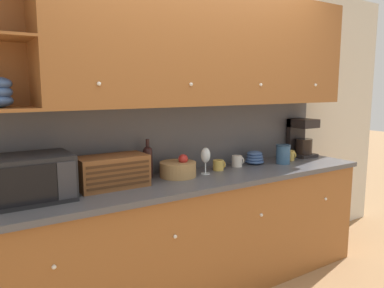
% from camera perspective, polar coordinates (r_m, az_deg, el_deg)
% --- Properties ---
extents(ground_plane, '(24.00, 24.00, 0.00)m').
position_cam_1_polar(ground_plane, '(3.48, -1.97, -19.36)').
color(ground_plane, '#9E754C').
extents(wall_back, '(5.50, 0.06, 2.60)m').
position_cam_1_polar(wall_back, '(3.11, -2.38, 2.52)').
color(wall_back, beige).
rests_on(wall_back, ground_plane).
extents(counter_unit, '(3.12, 0.62, 0.94)m').
position_cam_1_polar(counter_unit, '(3.05, 0.94, -13.68)').
color(counter_unit, '#935628').
rests_on(counter_unit, ground_plane).
extents(backsplash_panel, '(3.10, 0.01, 0.55)m').
position_cam_1_polar(backsplash_panel, '(3.09, -2.03, 0.97)').
color(backsplash_panel, '#4C4C51').
rests_on(backsplash_panel, counter_unit).
extents(upper_cabinets, '(3.10, 0.40, 0.88)m').
position_cam_1_polar(upper_cabinets, '(3.02, 2.60, 14.35)').
color(upper_cabinets, '#935628').
rests_on(upper_cabinets, backsplash_panel).
extents(microwave, '(0.49, 0.37, 0.28)m').
position_cam_1_polar(microwave, '(2.48, -23.54, -4.80)').
color(microwave, black).
rests_on(microwave, counter_unit).
extents(bread_box, '(0.48, 0.25, 0.22)m').
position_cam_1_polar(bread_box, '(2.65, -12.06, -4.12)').
color(bread_box, brown).
rests_on(bread_box, counter_unit).
extents(wine_bottle, '(0.07, 0.07, 0.30)m').
position_cam_1_polar(wine_bottle, '(2.87, -6.75, -2.49)').
color(wine_bottle, black).
rests_on(wine_bottle, counter_unit).
extents(fruit_basket, '(0.28, 0.28, 0.18)m').
position_cam_1_polar(fruit_basket, '(2.90, -2.13, -3.80)').
color(fruit_basket, '#A87F4C').
rests_on(fruit_basket, counter_unit).
extents(wine_glass, '(0.08, 0.08, 0.21)m').
position_cam_1_polar(wine_glass, '(2.97, 2.08, -1.86)').
color(wine_glass, silver).
rests_on(wine_glass, counter_unit).
extents(mug, '(0.10, 0.09, 0.09)m').
position_cam_1_polar(mug, '(3.14, 4.07, -3.22)').
color(mug, gold).
rests_on(mug, counter_unit).
extents(mug_blue_second, '(0.10, 0.09, 0.10)m').
position_cam_1_polar(mug_blue_second, '(3.29, 6.92, -2.60)').
color(mug_blue_second, silver).
rests_on(mug_blue_second, counter_unit).
extents(bowl_stack_on_counter, '(0.17, 0.17, 0.12)m').
position_cam_1_polar(bowl_stack_on_counter, '(3.43, 9.52, -2.09)').
color(bowl_stack_on_counter, '#3D5B93').
rests_on(bowl_stack_on_counter, counter_unit).
extents(storage_canister, '(0.13, 0.13, 0.17)m').
position_cam_1_polar(storage_canister, '(3.48, 13.71, -1.52)').
color(storage_canister, '#33567A').
rests_on(storage_canister, counter_unit).
extents(mug_patterned_third, '(0.09, 0.08, 0.09)m').
position_cam_1_polar(mug_patterned_third, '(3.67, 14.78, -1.69)').
color(mug_patterned_third, gold).
rests_on(mug_patterned_third, counter_unit).
extents(coffee_maker, '(0.22, 0.23, 0.38)m').
position_cam_1_polar(coffee_maker, '(3.90, 16.27, 0.95)').
color(coffee_maker, black).
rests_on(coffee_maker, counter_unit).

